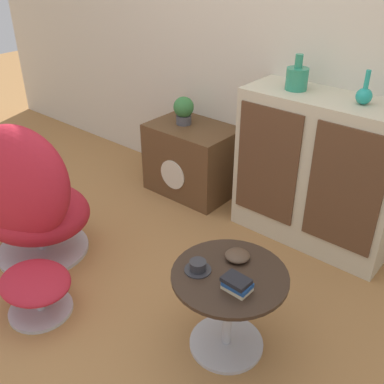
# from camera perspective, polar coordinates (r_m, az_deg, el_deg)

# --- Properties ---
(ground_plane) EXTENTS (12.00, 12.00, 0.00)m
(ground_plane) POSITION_cam_1_polar(r_m,az_deg,el_deg) (2.59, -8.99, -13.76)
(ground_plane) COLOR #A87542
(wall_back) EXTENTS (6.40, 0.06, 2.60)m
(wall_back) POSITION_cam_1_polar(r_m,az_deg,el_deg) (3.06, 11.27, 20.56)
(wall_back) COLOR beige
(wall_back) RESTS_ON ground_plane
(sideboard) EXTENTS (1.00, 0.40, 0.97)m
(sideboard) POSITION_cam_1_polar(r_m,az_deg,el_deg) (2.91, 15.65, 2.44)
(sideboard) COLOR beige
(sideboard) RESTS_ON ground_plane
(tv_console) EXTENTS (0.65, 0.46, 0.54)m
(tv_console) POSITION_cam_1_polar(r_m,az_deg,el_deg) (3.46, 0.02, 4.17)
(tv_console) COLOR brown
(tv_console) RESTS_ON ground_plane
(egg_chair) EXTENTS (0.87, 0.84, 0.92)m
(egg_chair) POSITION_cam_1_polar(r_m,az_deg,el_deg) (2.81, -20.24, -0.95)
(egg_chair) COLOR #B7B7BC
(egg_chair) RESTS_ON ground_plane
(ottoman) EXTENTS (0.41, 0.35, 0.25)m
(ottoman) POSITION_cam_1_polar(r_m,az_deg,el_deg) (2.54, -19.20, -11.29)
(ottoman) COLOR #B7B7BC
(ottoman) RESTS_ON ground_plane
(coffee_table) EXTENTS (0.53, 0.53, 0.45)m
(coffee_table) POSITION_cam_1_polar(r_m,az_deg,el_deg) (2.16, 4.65, -13.67)
(coffee_table) COLOR #B7B7BC
(coffee_table) RESTS_ON ground_plane
(vase_leftmost) EXTENTS (0.13, 0.13, 0.21)m
(vase_leftmost) POSITION_cam_1_polar(r_m,az_deg,el_deg) (2.80, 13.19, 13.96)
(vase_leftmost) COLOR #2D8E6B
(vase_leftmost) RESTS_ON sideboard
(vase_inner_left) EXTENTS (0.09, 0.09, 0.19)m
(vase_inner_left) POSITION_cam_1_polar(r_m,az_deg,el_deg) (2.65, 21.03, 11.46)
(vase_inner_left) COLOR teal
(vase_inner_left) RESTS_ON sideboard
(potted_plant) EXTENTS (0.15, 0.15, 0.21)m
(potted_plant) POSITION_cam_1_polar(r_m,az_deg,el_deg) (3.36, -1.06, 10.43)
(potted_plant) COLOR #4C4C51
(potted_plant) RESTS_ON tv_console
(teacup) EXTENTS (0.12, 0.12, 0.05)m
(teacup) POSITION_cam_1_polar(r_m,az_deg,el_deg) (2.05, 0.74, -9.48)
(teacup) COLOR #2D2D33
(teacup) RESTS_ON coffee_table
(book_stack) EXTENTS (0.12, 0.09, 0.06)m
(book_stack) POSITION_cam_1_polar(r_m,az_deg,el_deg) (1.95, 5.73, -11.59)
(book_stack) COLOR beige
(book_stack) RESTS_ON coffee_table
(bowl) EXTENTS (0.12, 0.12, 0.04)m
(bowl) POSITION_cam_1_polar(r_m,az_deg,el_deg) (2.13, 5.80, -8.03)
(bowl) COLOR #4C3828
(bowl) RESTS_ON coffee_table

